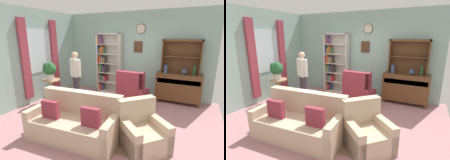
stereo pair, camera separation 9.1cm
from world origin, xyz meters
TOP-DOWN VIEW (x-y plane):
  - ground_plane at (0.00, 0.00)m, footprint 5.40×4.60m
  - wall_back at (0.00, 2.13)m, footprint 5.00×0.09m
  - wall_left at (-2.52, 0.05)m, footprint 0.16×4.20m
  - area_rug at (0.20, -0.30)m, footprint 2.23×1.73m
  - bookshelf at (-0.92, 1.94)m, footprint 0.90×0.30m
  - sideboard at (1.53, 1.86)m, footprint 1.30×0.45m
  - sideboard_hutch at (1.53, 1.97)m, footprint 1.10×0.26m
  - vase_tall at (1.14, 1.78)m, footprint 0.11×0.11m
  - vase_round at (1.66, 1.79)m, footprint 0.15×0.15m
  - bottle_wine at (1.92, 1.77)m, footprint 0.07×0.07m
  - couch_floral at (-0.14, -1.01)m, footprint 1.86×0.98m
  - armchair_floral at (1.18, -0.75)m, footprint 1.08×1.08m
  - wingback_chair at (0.33, 1.10)m, footprint 0.80×0.82m
  - plant_stand at (-1.93, 0.19)m, footprint 0.52×0.52m
  - potted_plant_large at (-1.91, 0.13)m, footprint 0.38×0.38m
  - person_reading at (-1.30, 0.57)m, footprint 0.50×0.33m
  - coffee_table at (0.03, -0.02)m, footprint 0.80×0.50m
  - book_stack at (0.06, -0.01)m, footprint 0.22×0.15m

SIDE VIEW (x-z plane):
  - ground_plane at x=0.00m, z-range -0.02..0.00m
  - area_rug at x=0.20m, z-range 0.00..0.01m
  - armchair_floral at x=1.18m, z-range -0.15..0.73m
  - couch_floral at x=-0.14m, z-range -0.14..0.76m
  - coffee_table at x=0.03m, z-range 0.14..0.56m
  - wingback_chair at x=0.33m, z-range -0.14..0.91m
  - plant_stand at x=-1.93m, z-range 0.08..0.82m
  - book_stack at x=0.06m, z-range 0.42..0.53m
  - sideboard at x=1.53m, z-range 0.05..0.97m
  - person_reading at x=-1.30m, z-range 0.13..1.69m
  - vase_round at x=1.66m, z-range 0.92..1.09m
  - bookshelf at x=-0.92m, z-range -0.04..2.06m
  - vase_tall at x=1.14m, z-range 0.92..1.17m
  - potted_plant_large at x=-1.91m, z-range 0.78..1.31m
  - bottle_wine at x=1.92m, z-range 0.92..1.20m
  - wall_left at x=-2.52m, z-range 0.00..2.80m
  - wall_back at x=0.00m, z-range 0.01..2.81m
  - sideboard_hutch at x=1.53m, z-range 1.06..2.06m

